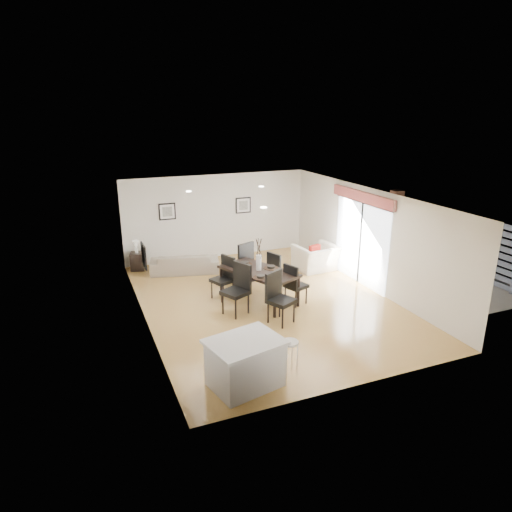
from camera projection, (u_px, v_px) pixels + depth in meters
name	position (u px, v px, depth m)	size (l,w,h in m)	color
ground	(266.00, 301.00, 11.60)	(8.00, 8.00, 0.00)	tan
wall_back	(217.00, 216.00, 14.70)	(6.00, 0.04, 2.70)	silver
wall_front	(360.00, 317.00, 7.66)	(6.00, 0.04, 2.70)	silver
wall_left	(142.00, 266.00, 10.11)	(0.04, 8.00, 2.70)	silver
wall_right	(368.00, 238.00, 12.26)	(0.04, 8.00, 2.70)	silver
ceiling	(266.00, 196.00, 10.76)	(6.00, 8.00, 0.02)	white
sofa	(184.00, 263.00, 13.57)	(2.00, 0.78, 0.58)	gray
armchair	(316.00, 258.00, 13.75)	(1.18, 1.03, 0.76)	silver
courtyard_plant_a	(461.00, 269.00, 12.86)	(0.62, 0.54, 0.69)	#325424
courtyard_plant_b	(404.00, 251.00, 14.66)	(0.34, 0.34, 0.61)	#325424
dining_table	(259.00, 273.00, 11.41)	(1.72, 2.24, 0.84)	black
dining_chair_wnear	(238.00, 286.00, 10.78)	(0.73, 0.73, 1.22)	black
dining_chair_wfar	(225.00, 275.00, 11.67)	(0.65, 0.65, 1.10)	black
dining_chair_enear	(294.00, 282.00, 11.25)	(0.60, 0.60, 1.06)	black
dining_chair_efar	(277.00, 269.00, 12.13)	(0.62, 0.62, 1.07)	black
dining_chair_head	(278.00, 294.00, 10.32)	(0.72, 0.72, 1.19)	black
dining_chair_foot	(243.00, 261.00, 12.54)	(0.71, 0.71, 1.22)	black
vase	(259.00, 256.00, 11.27)	(0.89, 1.46, 0.82)	white
coffee_table	(245.00, 273.00, 13.02)	(0.96, 0.58, 0.38)	black
side_table	(137.00, 261.00, 13.78)	(0.40, 0.40, 0.54)	black
table_lamp	(136.00, 245.00, 13.62)	(0.20, 0.20, 0.38)	white
cushion	(315.00, 251.00, 13.53)	(0.38, 0.12, 0.38)	#A81F15
kitchen_island	(245.00, 363.00, 7.98)	(1.44, 1.22, 0.88)	silver
bar_stool	(290.00, 346.00, 8.25)	(0.31, 0.31, 0.69)	silver
framed_print_back_left	(167.00, 212.00, 14.01)	(0.52, 0.04, 0.52)	black
framed_print_back_right	(243.00, 205.00, 14.91)	(0.52, 0.04, 0.52)	black
framed_print_left_wall	(144.00, 256.00, 9.85)	(0.04, 0.52, 0.52)	black
sliding_door	(361.00, 224.00, 12.41)	(0.12, 2.70, 2.57)	white
courtyard	(435.00, 234.00, 14.29)	(6.00, 6.00, 2.00)	gray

